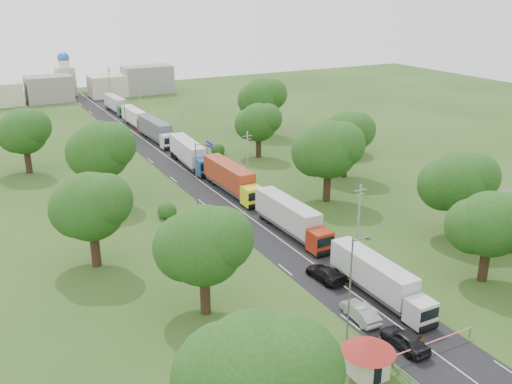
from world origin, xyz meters
TOP-DOWN VIEW (x-y plane):
  - ground at (0.00, 0.00)m, footprint 260.00×260.00m
  - road at (0.00, 20.00)m, footprint 8.00×200.00m
  - boom_barrier at (-1.36, -25.00)m, footprint 9.22×0.35m
  - guard_booth at (-7.20, -25.00)m, footprint 4.40×4.40m
  - info_sign at (5.20, 35.00)m, footprint 0.12×3.10m
  - pole_1 at (5.50, -7.00)m, footprint 1.60×0.24m
  - pole_2 at (5.50, 21.00)m, footprint 1.60×0.24m
  - pole_3 at (5.50, 49.00)m, footprint 1.60×0.24m
  - pole_4 at (5.50, 77.00)m, footprint 1.60×0.24m
  - pole_5 at (5.50, 105.00)m, footprint 1.60×0.24m
  - lamp_0 at (-5.35, -20.00)m, footprint 2.03×0.22m
  - lamp_1 at (-5.35, 15.00)m, footprint 2.03×0.22m
  - lamp_2 at (-5.35, 50.00)m, footprint 2.03×0.22m
  - tree_2 at (13.99, -17.86)m, footprint 8.00×8.00m
  - tree_3 at (19.99, -7.84)m, footprint 8.80×8.80m
  - tree_4 at (12.99, 10.17)m, footprint 9.60×9.60m
  - tree_5 at (21.99, 18.16)m, footprint 8.80×8.80m
  - tree_6 at (14.99, 35.14)m, footprint 8.00×8.00m
  - tree_7 at (23.99, 50.17)m, footprint 9.60×9.60m
  - tree_9 at (-20.01, -29.83)m, footprint 9.60×9.60m
  - tree_10 at (-15.01, -9.84)m, footprint 8.80×8.80m
  - tree_11 at (-22.01, 5.16)m, footprint 8.80×8.80m
  - tree_12 at (-16.01, 25.17)m, footprint 9.60×9.60m
  - tree_13 at (-24.01, 45.16)m, footprint 8.80×8.80m
  - house_cream at (30.00, 30.00)m, footprint 10.08×10.08m
  - distant_town at (0.68, 110.00)m, footprint 52.00×8.00m
  - church at (-4.00, 118.00)m, footprint 5.00×5.00m
  - truck_0 at (1.71, -15.45)m, footprint 2.45×14.13m
  - truck_1 at (2.17, 2.24)m, footprint 2.84×15.08m
  - truck_2 at (2.14, 19.77)m, footprint 2.93×15.67m
  - truck_3 at (1.67, 35.78)m, footprint 3.39×15.70m
  - truck_4 at (2.02, 54.64)m, footprint 3.08×15.62m
  - truck_5 at (2.00, 69.57)m, footprint 2.59×14.12m
  - truck_6 at (2.28, 87.02)m, footprint 2.80×13.96m
  - car_lane_front at (-1.84, -23.50)m, footprint 2.07×4.95m
  - car_lane_mid at (-2.48, -18.00)m, footprint 2.00×4.95m
  - car_lane_rear at (-1.00, -9.93)m, footprint 2.37×5.25m
  - car_verge_near at (6.71, 12.24)m, footprint 3.26×5.50m
  - car_verge_far at (6.05, 26.12)m, footprint 2.12×4.40m
  - pedestrian_near at (-1.28, -24.82)m, footprint 0.80×0.80m
  - pedestrian_booth at (-4.80, -23.11)m, footprint 1.10×1.13m

SIDE VIEW (x-z plane):
  - ground at x=0.00m, z-range 0.00..0.00m
  - road at x=0.00m, z-range -0.02..0.02m
  - car_verge_near at x=6.71m, z-range 0.00..1.43m
  - car_verge_far at x=6.05m, z-range 0.00..1.45m
  - car_lane_rear at x=-1.00m, z-range 0.00..1.49m
  - car_lane_mid at x=-2.48m, z-range 0.00..1.60m
  - car_lane_front at x=-1.84m, z-range 0.00..1.68m
  - boom_barrier at x=-1.36m, z-range 0.30..1.48m
  - pedestrian_booth at x=-4.80m, z-range 0.00..1.83m
  - pedestrian_near at x=-1.28m, z-range 0.00..1.87m
  - truck_6 at x=2.28m, z-range 0.12..3.98m
  - truck_5 at x=2.00m, z-range 0.12..4.03m
  - truck_0 at x=1.71m, z-range 0.12..4.04m
  - guard_booth at x=-7.20m, z-range 0.44..3.89m
  - truck_1 at x=2.17m, z-range 0.13..4.30m
  - truck_4 at x=2.02m, z-range 0.13..4.45m
  - truck_3 at x=1.67m, z-range 0.13..4.47m
  - truck_2 at x=2.14m, z-range 0.13..4.47m
  - info_sign at x=5.20m, z-range 0.95..5.05m
  - distant_town at x=0.68m, z-range -0.51..7.49m
  - house_cream at x=30.00m, z-range 0.74..6.54m
  - pole_1 at x=5.50m, z-range 0.18..9.18m
  - pole_2 at x=5.50m, z-range 0.18..9.18m
  - pole_3 at x=5.50m, z-range 0.18..9.18m
  - pole_4 at x=5.50m, z-range 0.18..9.18m
  - pole_5 at x=5.50m, z-range 0.18..9.18m
  - church at x=-4.00m, z-range -0.76..11.54m
  - lamp_0 at x=-5.35m, z-range 0.55..10.55m
  - lamp_1 at x=-5.35m, z-range 0.55..10.55m
  - lamp_2 at x=-5.35m, z-range 0.55..10.55m
  - tree_2 at x=13.99m, z-range 1.55..11.65m
  - tree_6 at x=14.99m, z-range 1.55..11.65m
  - tree_3 at x=19.99m, z-range 1.69..12.76m
  - tree_5 at x=21.99m, z-range 1.69..12.76m
  - tree_10 at x=-15.01m, z-range 1.69..12.76m
  - tree_11 at x=-22.01m, z-range 1.69..12.76m
  - tree_13 at x=-24.01m, z-range 1.69..12.76m
  - tree_4 at x=12.99m, z-range 1.83..13.88m
  - tree_7 at x=23.99m, z-range 1.83..13.88m
  - tree_9 at x=-20.01m, z-range 1.83..13.88m
  - tree_12 at x=-16.01m, z-range 1.83..13.88m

